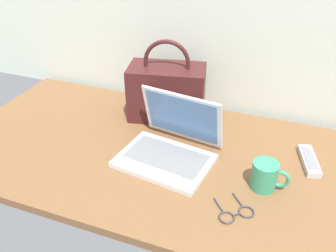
# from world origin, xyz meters

# --- Properties ---
(desk) EXTENTS (1.60, 0.76, 0.03)m
(desk) POSITION_xyz_m (0.00, 0.00, 0.01)
(desk) COLOR brown
(desk) RESTS_ON ground
(laptop) EXTENTS (0.34, 0.31, 0.21)m
(laptop) POSITION_xyz_m (0.02, -0.00, 0.08)
(laptop) COLOR silver
(laptop) RESTS_ON desk
(coffee_mug) EXTENTS (0.12, 0.08, 0.09)m
(coffee_mug) POSITION_xyz_m (0.35, -0.05, 0.08)
(coffee_mug) COLOR #338C66
(coffee_mug) RESTS_ON desk
(remote_control_near) EXTENTS (0.08, 0.17, 0.02)m
(remote_control_near) POSITION_xyz_m (0.48, 0.12, 0.04)
(remote_control_near) COLOR #B7B7B7
(remote_control_near) RESTS_ON desk
(eyeglasses) EXTENTS (0.14, 0.14, 0.01)m
(eyeglasses) POSITION_xyz_m (0.29, -0.20, 0.03)
(eyeglasses) COLOR #333338
(eyeglasses) RESTS_ON desk
(handbag) EXTENTS (0.33, 0.22, 0.33)m
(handbag) POSITION_xyz_m (-0.09, 0.25, 0.15)
(handbag) COLOR #3F1919
(handbag) RESTS_ON desk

